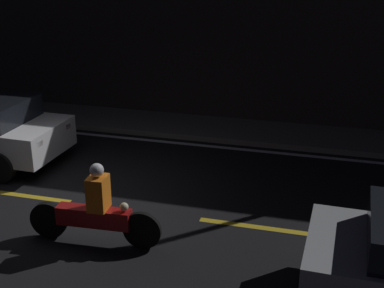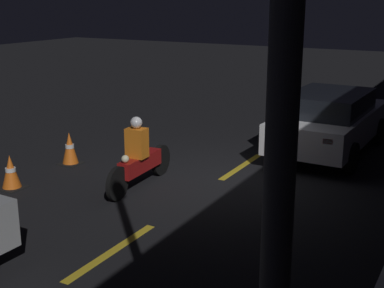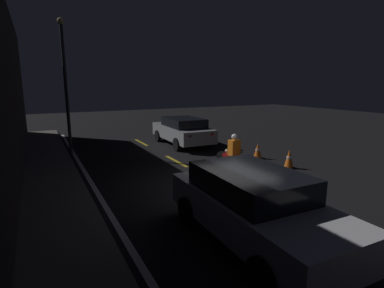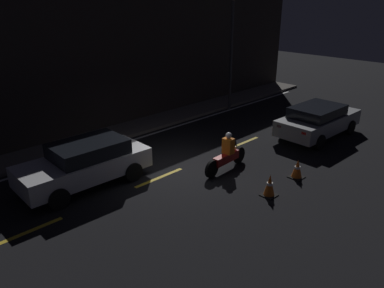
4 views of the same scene
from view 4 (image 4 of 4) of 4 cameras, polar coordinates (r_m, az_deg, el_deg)
ground_plane at (r=13.32m, az=-1.70°, el=-3.79°), size 56.00×56.00×0.00m
raised_curb at (r=16.70m, az=-12.47°, el=1.38°), size 28.00×1.65×0.13m
building_front at (r=16.79m, az=-15.10°, el=11.32°), size 28.00×0.30×5.81m
lane_dash_b at (r=10.88m, az=-24.00°, el=-12.26°), size 2.00×0.14×0.01m
lane_dash_c at (r=12.73m, az=-5.01°, el=-5.13°), size 2.00×0.14×0.01m
lane_dash_d at (r=15.70m, az=7.71°, el=0.12°), size 2.00×0.14×0.01m
lane_dash_e at (r=19.27m, az=16.07°, el=3.59°), size 2.00×0.14×0.01m
lane_solid_kerb at (r=15.87m, az=-10.36°, el=0.21°), size 25.20×0.14×0.01m
sedan_white at (r=12.44m, az=-15.94°, el=-2.70°), size 4.18×1.95×1.44m
hatchback_silver at (r=16.97m, az=18.66°, el=3.50°), size 4.27×1.98×1.39m
motorcycle at (r=13.06m, az=5.26°, el=-1.72°), size 2.20×0.38×1.38m
traffic_cone_near at (r=11.70m, az=11.74°, el=-6.20°), size 0.44×0.44×0.71m
traffic_cone_mid at (r=13.06m, az=15.75°, el=-3.66°), size 0.46×0.46×0.65m
street_lamp at (r=19.67m, az=6.03°, el=14.36°), size 0.28×0.28×5.76m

